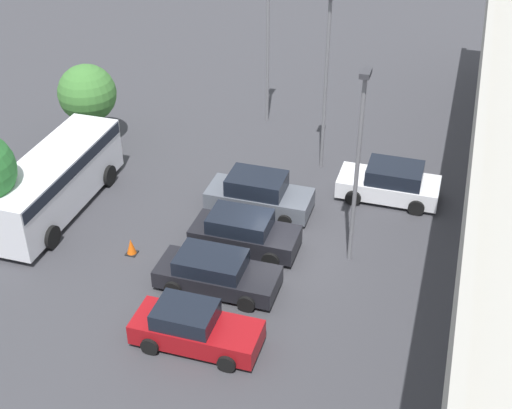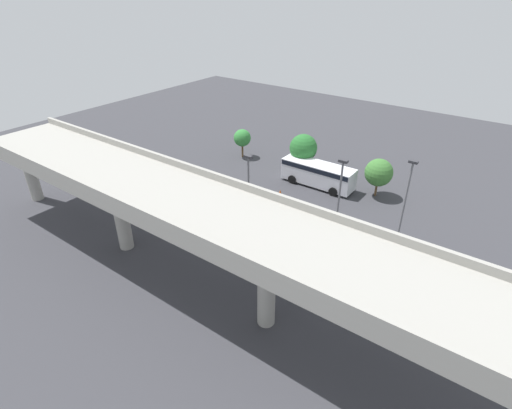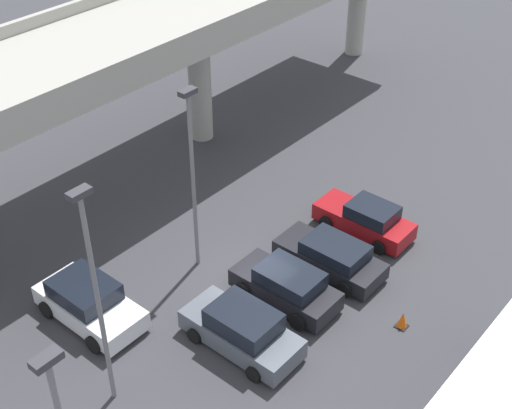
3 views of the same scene
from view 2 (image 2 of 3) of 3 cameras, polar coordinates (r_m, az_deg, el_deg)
The scene contains 15 objects.
ground_plane at distance 37.72m, azimuth 0.96°, elevation -2.78°, with size 94.09×94.09×0.00m, color #38383D.
highway_overpass at distance 27.96m, azimuth -10.79°, elevation -0.18°, with size 45.09×6.85×7.94m.
parked_car_0 at distance 32.34m, azimuth 5.17°, elevation -7.42°, with size 2.26×4.47×1.66m.
parked_car_1 at distance 37.27m, azimuth 6.04°, elevation -1.96°, with size 2.17×4.56×1.71m.
parked_car_2 at distance 38.40m, azimuth 2.15°, elevation -0.82°, with size 2.08×4.32×1.59m.
parked_car_3 at distance 39.94m, azimuth -0.80°, elevation 0.37°, with size 2.12×4.60×1.44m.
parked_car_4 at distance 41.42m, azimuth -4.45°, elevation 1.44°, with size 1.97×4.39×1.54m.
shuttle_bus at distance 44.54m, azimuth 8.85°, elevation 4.51°, with size 8.19×2.64×2.61m.
lamp_post_near_aisle at distance 32.08m, azimuth 11.72°, elevation 0.47°, with size 0.70×0.35×8.43m.
lamp_post_mid_lot at distance 34.38m, azimuth 20.59°, elevation 0.78°, with size 0.70×0.35×8.03m.
lamp_post_by_overpass at distance 33.19m, azimuth -1.06°, elevation 1.74°, with size 0.70×0.35×7.99m.
tree_front_left at distance 43.29m, azimuth 17.13°, elevation 4.38°, with size 2.89×2.89×4.14m.
tree_front_centre at distance 46.28m, azimuth 6.78°, elevation 8.03°, with size 3.16×3.16×4.92m.
tree_front_far_right at distance 51.34m, azimuth -1.97°, elevation 9.48°, with size 2.18×2.18×3.65m.
traffic_cone at distance 42.50m, azimuth 3.46°, elevation 1.67°, with size 0.44×0.44×0.70m.
Camera 2 is at (-18.30, 26.07, 20.20)m, focal length 28.00 mm.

